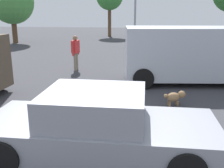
{
  "coord_description": "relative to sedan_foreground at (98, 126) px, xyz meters",
  "views": [
    {
      "loc": [
        1.19,
        -4.92,
        2.77
      ],
      "look_at": [
        0.39,
        1.84,
        0.9
      ],
      "focal_mm": 43.31,
      "sensor_mm": 36.0,
      "label": 1
    }
  ],
  "objects": [
    {
      "name": "sedan_foreground",
      "position": [
        0.0,
        0.0,
        0.0
      ],
      "size": [
        4.5,
        1.98,
        1.3
      ],
      "rotation": [
        0.0,
        0.0,
        -0.01
      ],
      "color": "gray",
      "rests_on": "ground_plane"
    },
    {
      "name": "dog",
      "position": [
        1.8,
        3.08,
        -0.32
      ],
      "size": [
        0.66,
        0.35,
        0.45
      ],
      "rotation": [
        0.0,
        0.0,
        0.23
      ],
      "color": "olive",
      "rests_on": "ground_plane"
    },
    {
      "name": "ground_plane",
      "position": [
        -0.36,
        0.16,
        -0.59
      ],
      "size": [
        80.0,
        80.0,
        0.0
      ],
      "primitive_type": "plane",
      "color": "#38383D"
    },
    {
      "name": "tree_back_center",
      "position": [
        -10.3,
        17.73,
        2.81
      ],
      "size": [
        3.64,
        3.64,
        5.24
      ],
      "color": "brown",
      "rests_on": "ground_plane"
    },
    {
      "name": "pedestrian",
      "position": [
        -2.35,
        7.54,
        0.37
      ],
      "size": [
        0.34,
        0.55,
        1.63
      ],
      "rotation": [
        0.0,
        0.0,
        6.01
      ],
      "color": "gray",
      "rests_on": "ground_plane"
    },
    {
      "name": "van_white",
      "position": [
        2.74,
        5.91,
        0.57
      ],
      "size": [
        5.42,
        2.67,
        2.15
      ],
      "rotation": [
        0.0,
        0.0,
        3.24
      ],
      "color": "#B2B7C1",
      "rests_on": "ground_plane"
    }
  ]
}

